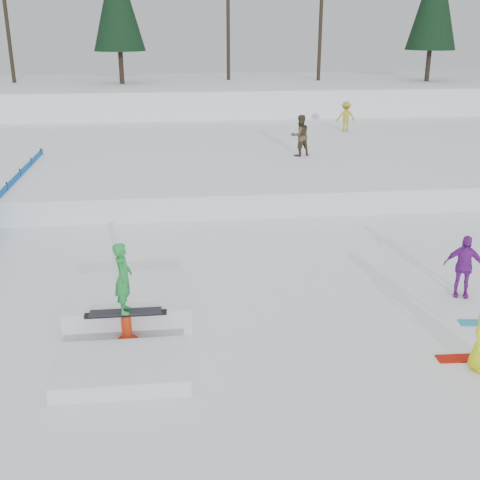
{
  "coord_description": "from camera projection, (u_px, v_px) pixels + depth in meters",
  "views": [
    {
      "loc": [
        -1.06,
        -11.5,
        5.99
      ],
      "look_at": [
        0.5,
        2.0,
        1.1
      ],
      "focal_mm": 45.0,
      "sensor_mm": 36.0,
      "label": 1
    }
  ],
  "objects": [
    {
      "name": "snow_berm",
      "position": [
        185.0,
        99.0,
        40.52
      ],
      "size": [
        60.0,
        14.0,
        2.4
      ],
      "primitive_type": "cube",
      "color": "white",
      "rests_on": "ground"
    },
    {
      "name": "spectator_purple",
      "position": [
        463.0,
        266.0,
        13.83
      ],
      "size": [
        0.94,
        0.66,
        1.49
      ],
      "primitive_type": "imported",
      "rotation": [
        0.0,
        0.0,
        -0.38
      ],
      "color": "purple",
      "rests_on": "ground"
    },
    {
      "name": "jib_rail_feature",
      "position": [
        129.0,
        316.0,
        12.44
      ],
      "size": [
        2.6,
        4.4,
        2.11
      ],
      "color": "white",
      "rests_on": "ground"
    },
    {
      "name": "ground",
      "position": [
        228.0,
        320.0,
        12.89
      ],
      "size": [
        120.0,
        120.0,
        0.0
      ],
      "primitive_type": "plane",
      "color": "white"
    },
    {
      "name": "walker_olive",
      "position": [
        300.0,
        136.0,
        24.83
      ],
      "size": [
        0.98,
        0.86,
        1.69
      ],
      "primitive_type": "imported",
      "rotation": [
        0.0,
        0.0,
        3.45
      ],
      "color": "#443723",
      "rests_on": "snow_midrise"
    },
    {
      "name": "walker_ygreen",
      "position": [
        346.0,
        116.0,
        30.6
      ],
      "size": [
        0.98,
        0.57,
        1.5
      ],
      "primitive_type": "imported",
      "rotation": [
        0.0,
        0.0,
        3.13
      ],
      "color": "#A1961C",
      "rests_on": "snow_midrise"
    },
    {
      "name": "loose_board_red",
      "position": [
        473.0,
        358.0,
        11.42
      ],
      "size": [
        1.41,
        0.34,
        0.03
      ],
      "primitive_type": "cube",
      "rotation": [
        0.0,
        0.0,
        -0.04
      ],
      "color": "#A40F03",
      "rests_on": "ground"
    },
    {
      "name": "snow_midrise",
      "position": [
        194.0,
        153.0,
        27.71
      ],
      "size": [
        50.0,
        18.0,
        0.8
      ],
      "primitive_type": "cube",
      "color": "white",
      "rests_on": "ground"
    }
  ]
}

